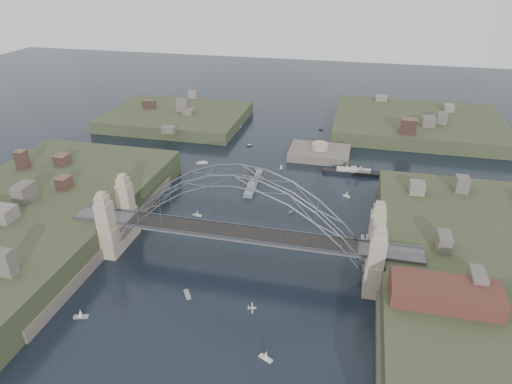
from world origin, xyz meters
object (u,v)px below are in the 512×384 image
object	(u,v)px
naval_cruiser_near	(254,182)
ocean_liner	(353,172)
bridge	(238,218)
wharf_shed	(445,294)
naval_cruiser_far	(230,131)
fort_island	(319,157)

from	to	relation	value
naval_cruiser_near	ocean_liner	xyz separation A→B (m)	(31.42, 15.40, -0.13)
ocean_liner	naval_cruiser_near	bearing A→B (deg)	-153.88
bridge	wharf_shed	xyz separation A→B (m)	(44.00, -14.00, -2.32)
bridge	naval_cruiser_near	xyz separation A→B (m)	(-6.36, 41.92, -11.40)
bridge	naval_cruiser_far	xyz separation A→B (m)	(-27.63, 86.71, -11.44)
fort_island	wharf_shed	bearing A→B (deg)	-69.15
fort_island	wharf_shed	distance (m)	90.48
wharf_shed	naval_cruiser_near	world-z (taller)	wharf_shed
bridge	fort_island	world-z (taller)	bridge
naval_cruiser_far	ocean_liner	distance (m)	60.32
bridge	ocean_liner	distance (m)	63.61
wharf_shed	ocean_liner	distance (m)	74.37
wharf_shed	naval_cruiser_far	bearing A→B (deg)	125.42
naval_cruiser_near	naval_cruiser_far	xyz separation A→B (m)	(-21.26, 44.79, -0.03)
bridge	naval_cruiser_far	distance (m)	91.72
wharf_shed	ocean_liner	size ratio (longest dim) A/B	0.96
naval_cruiser_near	ocean_liner	world-z (taller)	naval_cruiser_near
bridge	ocean_liner	world-z (taller)	bridge
bridge	naval_cruiser_near	size ratio (longest dim) A/B	4.22
naval_cruiser_near	fort_island	bearing A→B (deg)	56.81
wharf_shed	ocean_liner	xyz separation A→B (m)	(-18.95, 71.33, -9.21)
wharf_shed	naval_cruiser_near	distance (m)	75.80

